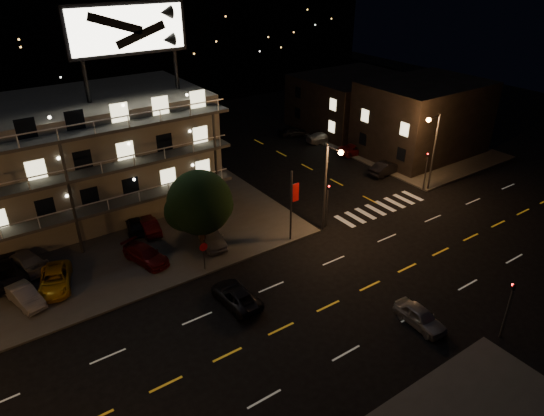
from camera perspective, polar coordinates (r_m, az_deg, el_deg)
ground at (r=33.25m, az=3.94°, el=-12.69°), size 140.00×140.00×0.00m
curb_nw at (r=44.97m, az=-27.44°, el=-4.18°), size 44.00×24.00×0.15m
curb_ne at (r=64.42m, az=14.03°, el=7.54°), size 16.00×24.00×0.15m
motel at (r=46.68m, az=-24.86°, el=4.86°), size 28.00×13.80×18.10m
side_bldg_front at (r=60.72m, az=17.28°, el=10.06°), size 14.06×10.00×8.50m
side_bldg_back at (r=68.61m, az=9.37°, el=12.25°), size 14.06×12.00×7.00m
streetlight_nc at (r=40.43m, az=6.68°, el=3.40°), size 0.44×1.92×8.00m
streetlight_ne at (r=50.14m, az=18.38°, el=7.07°), size 1.92×0.44×8.00m
signal_nw at (r=42.14m, az=6.52°, el=0.86°), size 0.20×0.27×4.60m
signal_sw at (r=33.40m, az=26.11°, el=-10.18°), size 0.20×0.27×4.60m
signal_ne at (r=50.99m, az=17.71°, el=4.61°), size 0.27×0.20×4.60m
banner_north at (r=39.45m, az=2.36°, el=0.45°), size 0.83×0.16×6.40m
stop_sign at (r=36.78m, az=-8.03°, el=-5.14°), size 0.91×0.11×2.61m
tree at (r=38.27m, az=-8.55°, el=0.43°), size 5.34×5.15×6.73m
lot_car_1 at (r=37.73m, az=-27.13°, el=-9.16°), size 2.28×4.05×1.26m
lot_car_2 at (r=38.46m, az=-24.17°, el=-7.70°), size 3.28×4.92×1.25m
lot_car_3 at (r=39.08m, az=-14.65°, el=-5.33°), size 2.90×4.63×1.25m
lot_car_4 at (r=40.26m, az=-7.09°, el=-3.33°), size 2.52×4.49×1.44m
lot_car_6 at (r=40.96m, az=-29.01°, el=-6.39°), size 2.83×5.61×1.52m
lot_car_7 at (r=41.57m, az=-27.20°, el=-5.50°), size 3.25×5.26×1.42m
lot_car_8 at (r=43.51m, az=-15.80°, el=-1.83°), size 2.23×3.99×1.28m
lot_car_9 at (r=43.02m, az=-14.32°, el=-2.00°), size 1.72×3.92×1.25m
side_car_0 at (r=54.50m, az=13.23°, el=4.59°), size 4.35×1.83×1.40m
side_car_1 at (r=59.59m, az=9.85°, el=6.87°), size 4.77×2.84×1.24m
side_car_2 at (r=62.90m, az=5.89°, el=8.27°), size 4.41×2.16×1.24m
side_car_3 at (r=64.59m, az=2.49°, el=8.95°), size 4.02×2.29×1.29m
road_car_east at (r=33.64m, az=17.03°, el=-12.14°), size 1.69×3.80×1.27m
road_car_west at (r=34.04m, az=-4.26°, el=-10.26°), size 2.16×4.45×1.22m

